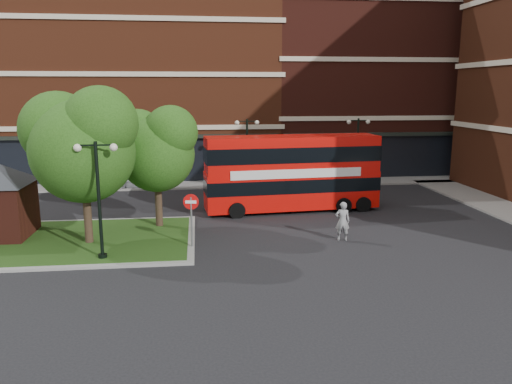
{
  "coord_description": "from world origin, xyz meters",
  "views": [
    {
      "loc": [
        -1.45,
        -20.24,
        7.04
      ],
      "look_at": [
        1.39,
        3.97,
        2.0
      ],
      "focal_mm": 35.0,
      "sensor_mm": 36.0,
      "label": 1
    }
  ],
  "objects": [
    {
      "name": "traffic_island",
      "position": [
        -8.0,
        3.0,
        0.07
      ],
      "size": [
        12.6,
        7.6,
        0.15
      ],
      "color": "gray",
      "rests_on": "ground"
    },
    {
      "name": "lamp_far_left",
      "position": [
        2.0,
        14.5,
        2.83
      ],
      "size": [
        1.72,
        0.36,
        5.0
      ],
      "color": "black",
      "rests_on": "ground"
    },
    {
      "name": "bus",
      "position": [
        3.97,
        8.03,
        2.53
      ],
      "size": [
        10.27,
        3.16,
        3.86
      ],
      "rotation": [
        0.0,
        0.0,
        0.09
      ],
      "color": "red",
      "rests_on": "ground"
    },
    {
      "name": "pavement_far",
      "position": [
        0.0,
        16.5,
        0.06
      ],
      "size": [
        44.0,
        3.0,
        0.12
      ],
      "primitive_type": "cube",
      "color": "slate",
      "rests_on": "ground"
    },
    {
      "name": "ground",
      "position": [
        0.0,
        0.0,
        0.0
      ],
      "size": [
        120.0,
        120.0,
        0.0
      ],
      "primitive_type": "plane",
      "color": "black",
      "rests_on": "ground"
    },
    {
      "name": "car_white",
      "position": [
        9.34,
        16.0,
        0.61
      ],
      "size": [
        3.84,
        1.68,
        1.23
      ],
      "primitive_type": "imported",
      "rotation": [
        0.0,
        0.0,
        1.47
      ],
      "color": "silver",
      "rests_on": "ground"
    },
    {
      "name": "lamp_far_right",
      "position": [
        10.0,
        14.5,
        2.83
      ],
      "size": [
        1.72,
        0.36,
        5.0
      ],
      "color": "black",
      "rests_on": "ground"
    },
    {
      "name": "woman",
      "position": [
        5.26,
        1.86,
        0.94
      ],
      "size": [
        0.75,
        0.57,
        1.87
      ],
      "primitive_type": "imported",
      "rotation": [
        0.0,
        0.0,
        2.95
      ],
      "color": "gray",
      "rests_on": "ground"
    },
    {
      "name": "no_entry_sign",
      "position": [
        -1.8,
        1.38,
        1.79
      ],
      "size": [
        0.69,
        0.18,
        2.51
      ],
      "rotation": [
        0.0,
        0.0,
        -0.18
      ],
      "color": "slate",
      "rests_on": "ground"
    },
    {
      "name": "car_silver",
      "position": [
        -5.84,
        16.0,
        0.67
      ],
      "size": [
        3.95,
        1.67,
        1.33
      ],
      "primitive_type": "imported",
      "rotation": [
        0.0,
        0.0,
        1.55
      ],
      "color": "#A8ABAF",
      "rests_on": "ground"
    },
    {
      "name": "tree_island_east",
      "position": [
        -3.58,
        5.06,
        4.24
      ],
      "size": [
        4.46,
        3.9,
        6.29
      ],
      "color": "#2D2116",
      "rests_on": "ground"
    },
    {
      "name": "terrace_far_left",
      "position": [
        -8.0,
        24.0,
        7.0
      ],
      "size": [
        26.0,
        12.0,
        14.0
      ],
      "primitive_type": "cube",
      "color": "maroon",
      "rests_on": "ground"
    },
    {
      "name": "tree_island_west",
      "position": [
        -6.6,
        2.58,
        4.79
      ],
      "size": [
        5.4,
        4.71,
        7.21
      ],
      "color": "#2D2116",
      "rests_on": "ground"
    },
    {
      "name": "lamp_island",
      "position": [
        -5.5,
        0.2,
        2.83
      ],
      "size": [
        1.72,
        0.36,
        5.0
      ],
      "color": "black",
      "rests_on": "ground"
    },
    {
      "name": "terrace_far_right",
      "position": [
        14.0,
        24.0,
        8.0
      ],
      "size": [
        18.0,
        12.0,
        16.0
      ],
      "primitive_type": "cube",
      "color": "#471911",
      "rests_on": "ground"
    }
  ]
}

